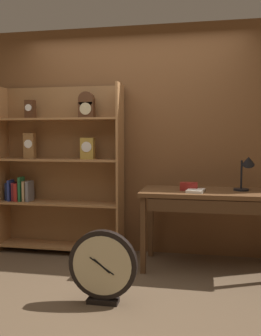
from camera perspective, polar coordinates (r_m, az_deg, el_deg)
The scene contains 8 objects.
ground_plane at distance 3.29m, azimuth -3.79°, elevation -19.27°, with size 10.00×10.00×0.00m, color brown.
back_wood_panel at distance 4.35m, azimuth 0.73°, elevation 4.19°, with size 4.80×0.05×2.60m, color brown.
bookshelf at distance 4.43m, azimuth -10.87°, elevation -0.27°, with size 1.47×0.34×1.93m.
workbench at distance 3.85m, azimuth 11.58°, elevation -4.83°, with size 1.32×0.65×0.80m.
desk_lamp at distance 3.90m, azimuth 17.25°, elevation -0.08°, with size 0.20×0.21×0.38m.
toolbox_small at distance 3.86m, azimuth 8.89°, elevation -2.78°, with size 0.18×0.12×0.08m, color maroon.
open_repair_manual at distance 3.75m, azimuth 9.91°, elevation -3.42°, with size 0.16×0.22×0.03m, color silver.
round_clock_large at distance 3.10m, azimuth -4.31°, elevation -14.73°, with size 0.56×0.11×0.60m.
Camera 1 is at (0.77, -2.91, 1.33)m, focal length 39.96 mm.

